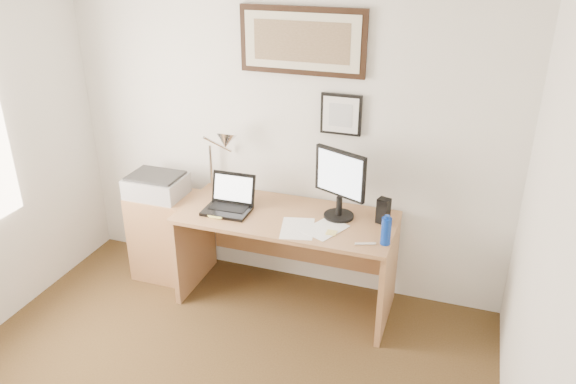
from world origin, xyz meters
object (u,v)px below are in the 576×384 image
at_px(desk, 290,238).
at_px(laptop, 229,202).
at_px(side_cabinet, 166,235).
at_px(book, 208,207).
at_px(printer, 156,185).
at_px(lcd_monitor, 340,181).
at_px(water_bottle, 386,231).

relative_size(desk, laptop, 4.64).
relative_size(side_cabinet, desk, 0.46).
relative_size(side_cabinet, book, 2.82).
bearing_deg(laptop, book, -167.92).
distance_m(side_cabinet, printer, 0.45).
bearing_deg(laptop, lcd_monitor, 9.67).
bearing_deg(water_bottle, book, 175.89).
relative_size(water_bottle, book, 0.74).
height_order(side_cabinet, water_bottle, water_bottle).
relative_size(water_bottle, printer, 0.44).
relative_size(book, desk, 0.16).
xyz_separation_m(laptop, printer, (-0.67, 0.08, 0.01)).
bearing_deg(book, lcd_monitor, 10.07).
xyz_separation_m(side_cabinet, printer, (-0.03, -0.01, 0.45)).
distance_m(lcd_monitor, printer, 1.49).
height_order(laptop, printer, laptop).
height_order(side_cabinet, printer, printer).
bearing_deg(water_bottle, desk, 161.13).
height_order(book, printer, printer).
bearing_deg(water_bottle, printer, 173.54).
height_order(water_bottle, lcd_monitor, lcd_monitor).
distance_m(water_bottle, lcd_monitor, 0.51).
bearing_deg(desk, laptop, -163.48).
relative_size(book, laptop, 0.75).
relative_size(desk, lcd_monitor, 3.08).
distance_m(desk, laptop, 0.54).
relative_size(desk, printer, 3.64).
relative_size(water_bottle, desk, 0.12).
distance_m(side_cabinet, water_bottle, 1.91).
height_order(book, lcd_monitor, lcd_monitor).
bearing_deg(lcd_monitor, desk, -178.69).
relative_size(side_cabinet, laptop, 2.12).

